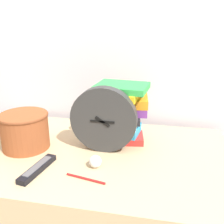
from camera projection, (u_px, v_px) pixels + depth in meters
The scene contains 8 objects.
wall_back at pixel (111, 38), 1.34m from camera, with size 6.00×0.04×2.40m.
desk at pixel (94, 223), 1.23m from camera, with size 1.15×0.70×0.76m.
desk_clock at pixel (104, 120), 1.07m from camera, with size 0.28×0.05×0.28m.
book_stack at pixel (120, 110), 1.18m from camera, with size 0.25×0.21×0.26m.
basket at pixel (25, 130), 1.12m from camera, with size 0.21×0.21×0.15m.
tv_remote at pixel (38, 168), 0.96m from camera, with size 0.07×0.20×0.02m.
crumpled_paper_ball at pixel (95, 161), 0.98m from camera, with size 0.05×0.05×0.05m.
pen at pixel (86, 179), 0.91m from camera, with size 0.15×0.04×0.01m.
Camera 1 is at (0.28, -0.60, 1.29)m, focal length 42.00 mm.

